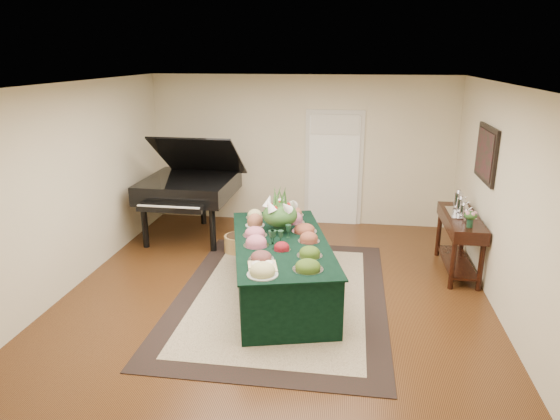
# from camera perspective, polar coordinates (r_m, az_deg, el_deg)

# --- Properties ---
(ground) EXTENTS (6.00, 6.00, 0.00)m
(ground) POSITION_cam_1_polar(r_m,az_deg,el_deg) (6.77, -0.37, -9.27)
(ground) COLOR black
(ground) RESTS_ON ground
(area_rug) EXTENTS (2.70, 3.78, 0.01)m
(area_rug) POSITION_cam_1_polar(r_m,az_deg,el_deg) (6.65, 0.13, -9.72)
(area_rug) COLOR black
(area_rug) RESTS_ON ground
(kitchen_doorway) EXTENTS (1.05, 0.07, 2.10)m
(kitchen_doorway) POSITION_cam_1_polar(r_m,az_deg,el_deg) (9.18, 6.15, 4.61)
(kitchen_doorway) COLOR beige
(kitchen_doorway) RESTS_ON ground
(buffet_table) EXTENTS (1.75, 2.70, 0.76)m
(buffet_table) POSITION_cam_1_polar(r_m,az_deg,el_deg) (6.52, 0.11, -6.63)
(buffet_table) COLOR black
(buffet_table) RESTS_ON ground
(food_platters) EXTENTS (1.23, 2.43, 0.13)m
(food_platters) POSITION_cam_1_polar(r_m,az_deg,el_deg) (6.39, -0.05, -3.04)
(food_platters) COLOR silver
(food_platters) RESTS_ON buffet_table
(cutting_board) EXTENTS (0.38, 0.38, 0.10)m
(cutting_board) POSITION_cam_1_polar(r_m,az_deg,el_deg) (5.61, -2.03, -6.15)
(cutting_board) COLOR tan
(cutting_board) RESTS_ON buffet_table
(green_goblets) EXTENTS (0.26, 0.33, 0.18)m
(green_goblets) POSITION_cam_1_polar(r_m,az_deg,el_deg) (6.30, -0.17, -2.93)
(green_goblets) COLOR #14321F
(green_goblets) RESTS_ON buffet_table
(floral_centerpiece) EXTENTS (0.49, 0.49, 0.49)m
(floral_centerpiece) POSITION_cam_1_polar(r_m,az_deg,el_deg) (6.63, -0.01, -0.04)
(floral_centerpiece) COLOR #14321F
(floral_centerpiece) RESTS_ON buffet_table
(grand_piano) EXTENTS (1.60, 1.79, 1.79)m
(grand_piano) POSITION_cam_1_polar(r_m,az_deg,el_deg) (8.58, -10.29, 2.70)
(grand_piano) COLOR black
(grand_piano) RESTS_ON ground
(wicker_basket) EXTENTS (0.43, 0.43, 0.27)m
(wicker_basket) POSITION_cam_1_polar(r_m,az_deg,el_deg) (8.04, -4.85, -3.85)
(wicker_basket) COLOR #A97F44
(wicker_basket) RESTS_ON ground
(mahogany_sideboard) EXTENTS (0.45, 1.41, 0.86)m
(mahogany_sideboard) POSITION_cam_1_polar(r_m,az_deg,el_deg) (7.56, 19.92, -2.00)
(mahogany_sideboard) COLOR black
(mahogany_sideboard) RESTS_ON ground
(tea_service) EXTENTS (0.34, 0.74, 0.30)m
(tea_service) POSITION_cam_1_polar(r_m,az_deg,el_deg) (7.55, 20.03, 0.40)
(tea_service) COLOR silver
(tea_service) RESTS_ON mahogany_sideboard
(pink_bouquet) EXTENTS (0.18, 0.18, 0.24)m
(pink_bouquet) POSITION_cam_1_polar(r_m,az_deg,el_deg) (7.00, 20.95, -0.64)
(pink_bouquet) COLOR #14321F
(pink_bouquet) RESTS_ON mahogany_sideboard
(wall_painting) EXTENTS (0.05, 0.95, 0.75)m
(wall_painting) POSITION_cam_1_polar(r_m,az_deg,el_deg) (7.34, 22.49, 5.96)
(wall_painting) COLOR black
(wall_painting) RESTS_ON ground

